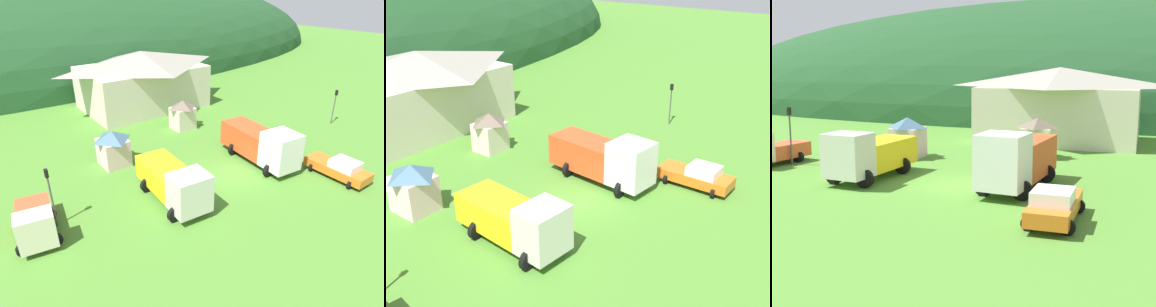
{
  "view_description": "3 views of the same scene",
  "coord_description": "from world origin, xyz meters",
  "views": [
    {
      "loc": [
        -16.62,
        -17.62,
        14.02
      ],
      "look_at": [
        -1.88,
        2.49,
        1.58
      ],
      "focal_mm": 31.73,
      "sensor_mm": 36.0,
      "label": 1
    },
    {
      "loc": [
        -21.37,
        -16.65,
        15.39
      ],
      "look_at": [
        3.44,
        2.19,
        1.71
      ],
      "focal_mm": 44.75,
      "sensor_mm": 36.0,
      "label": 2
    },
    {
      "loc": [
        10.68,
        -27.69,
        7.1
      ],
      "look_at": [
        0.86,
        -0.57,
        2.05
      ],
      "focal_mm": 47.29,
      "sensor_mm": 36.0,
      "label": 3
    }
  ],
  "objects": [
    {
      "name": "heavy_rig_white",
      "position": [
        3.82,
        0.14,
        1.81
      ],
      "size": [
        3.68,
        7.95,
        3.53
      ],
      "rotation": [
        0.0,
        0.0,
        -1.66
      ],
      "color": "white",
      "rests_on": "ground"
    },
    {
      "name": "flatbed_truck_yellow",
      "position": [
        -5.56,
        -0.42,
        1.6
      ],
      "size": [
        3.63,
        7.18,
        3.17
      ],
      "rotation": [
        0.0,
        0.0,
        -1.65
      ],
      "color": "silver",
      "rests_on": "ground"
    },
    {
      "name": "ground_plane",
      "position": [
        0.0,
        0.0,
        0.0
      ],
      "size": [
        200.0,
        200.0,
        0.0
      ],
      "primitive_type": "plane",
      "color": "#4C842D"
    },
    {
      "name": "service_pickup_orange",
      "position": [
        6.99,
        -5.38,
        0.83
      ],
      "size": [
        2.38,
        5.07,
        1.66
      ],
      "rotation": [
        0.0,
        0.0,
        -1.57
      ],
      "color": "orange",
      "rests_on": "ground"
    },
    {
      "name": "play_shed_pink",
      "position": [
        -6.65,
        7.33,
        1.62
      ],
      "size": [
        2.39,
        2.62,
        3.13
      ],
      "color": "beige",
      "rests_on": "ground"
    },
    {
      "name": "play_shed_cream",
      "position": [
        2.85,
        10.63,
        1.62
      ],
      "size": [
        2.44,
        2.21,
        3.14
      ],
      "color": "beige",
      "rests_on": "ground"
    },
    {
      "name": "depot_building",
      "position": [
        3.02,
        19.7,
        3.56
      ],
      "size": [
        15.22,
        10.45,
        6.92
      ],
      "color": "beige",
      "rests_on": "ground"
    },
    {
      "name": "traffic_cone_near_pickup",
      "position": [
        3.67,
        3.87,
        0.0
      ],
      "size": [
        0.36,
        0.36,
        0.54
      ],
      "primitive_type": "cone",
      "color": "orange",
      "rests_on": "ground"
    },
    {
      "name": "traffic_light_east",
      "position": [
        17.12,
        1.94,
        2.37
      ],
      "size": [
        0.2,
        0.32,
        3.83
      ],
      "color": "#4C4C51",
      "rests_on": "ground"
    }
  ]
}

